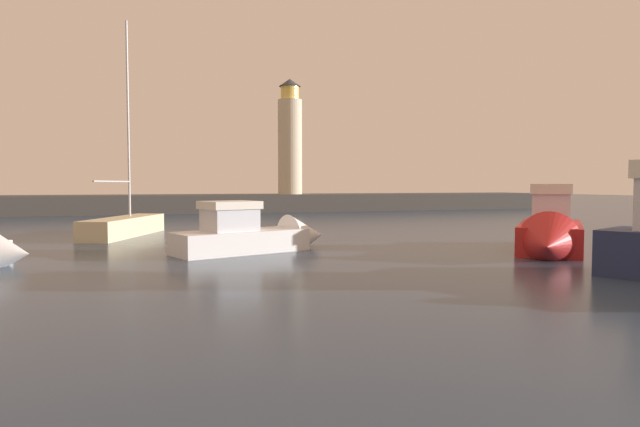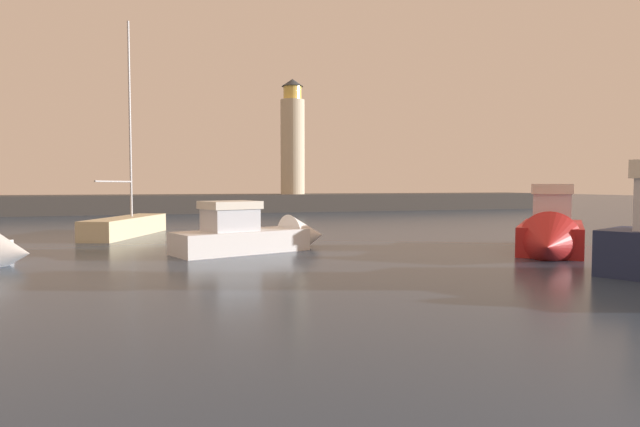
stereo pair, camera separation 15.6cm
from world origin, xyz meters
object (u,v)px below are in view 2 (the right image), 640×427
at_px(lighthouse, 293,140).
at_px(motorboat_4, 262,235).
at_px(motorboat_1, 551,233).
at_px(sailboat_moored, 126,225).

xyz_separation_m(lighthouse, motorboat_4, (-9.77, -33.02, -6.75)).
xyz_separation_m(motorboat_1, motorboat_4, (-10.91, 4.34, -0.15)).
bearing_deg(lighthouse, motorboat_1, -88.25).
xyz_separation_m(lighthouse, sailboat_moored, (-15.50, -24.40, -6.83)).
bearing_deg(lighthouse, motorboat_4, -106.48).
distance_m(lighthouse, motorboat_1, 37.96).
bearing_deg(motorboat_1, sailboat_moored, 142.08).
relative_size(motorboat_1, motorboat_4, 1.02).
bearing_deg(motorboat_1, lighthouse, 91.75).
xyz_separation_m(motorboat_4, sailboat_moored, (-5.74, 8.62, -0.08)).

